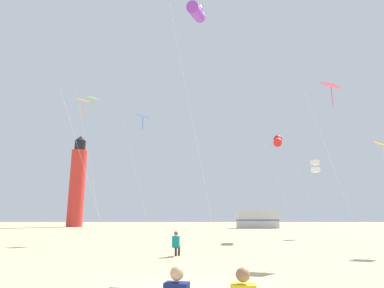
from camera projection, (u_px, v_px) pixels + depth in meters
The scene contains 11 objects.
kite_flyer_standing at pixel (176, 243), 15.54m from camera, with size 0.39×0.54×1.16m.
kite_diamond_lime at pixel (93, 104), 26.56m from camera, with size 2.52×2.39×11.61m.
kite_diamond_blue at pixel (142, 121), 27.86m from camera, with size 2.90×2.24×10.54m.
kite_diamond_gold at pixel (384, 148), 18.59m from camera, with size 3.14×2.29×6.12m.
kite_box_white at pixel (315, 166), 30.90m from camera, with size 2.43×2.43×7.10m.
kite_diamond_orange at pixel (84, 106), 24.75m from camera, with size 3.43×3.26×10.78m.
kite_tube_scarlet at pixel (278, 141), 28.84m from camera, with size 2.29×2.79×9.13m.
kite_tube_violet at pixel (196, 12), 19.49m from camera, with size 2.57×2.86×14.57m.
kite_diamond_rainbow at pixel (331, 91), 17.66m from camera, with size 2.28×2.28×9.07m.
lighthouse_distant at pixel (77, 183), 59.93m from camera, with size 2.80×2.80×16.80m.
rv_van_silver at pixel (257, 219), 51.77m from camera, with size 6.56×2.69×2.80m.
Camera 1 is at (0.31, -8.19, 1.86)m, focal length 30.40 mm.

